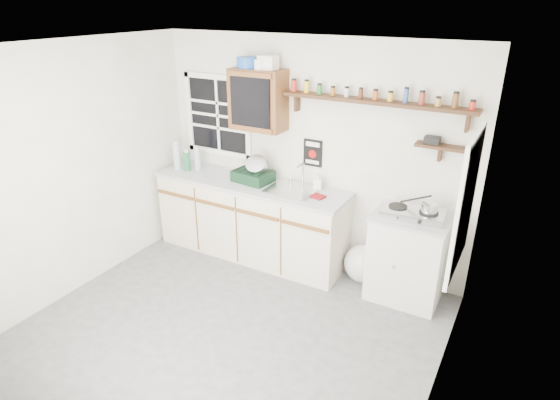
{
  "coord_description": "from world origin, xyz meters",
  "views": [
    {
      "loc": [
        2.13,
        -2.83,
        2.83
      ],
      "look_at": [
        0.22,
        0.55,
        1.15
      ],
      "focal_mm": 30.0,
      "sensor_mm": 36.0,
      "label": 1
    }
  ],
  "objects_px": {
    "right_cabinet": "(408,257)",
    "dish_rack": "(254,173)",
    "hotplate": "(413,213)",
    "spice_shelf": "(375,101)",
    "main_cabinet": "(251,218)",
    "upper_cabinet": "(258,100)"
  },
  "relations": [
    {
      "from": "right_cabinet",
      "to": "dish_rack",
      "type": "distance_m",
      "value": 1.89
    },
    {
      "from": "right_cabinet",
      "to": "hotplate",
      "type": "xyz_separation_m",
      "value": [
        0.0,
        -0.02,
        0.49
      ]
    },
    {
      "from": "right_cabinet",
      "to": "spice_shelf",
      "type": "bearing_deg",
      "value": 160.24
    },
    {
      "from": "right_cabinet",
      "to": "hotplate",
      "type": "distance_m",
      "value": 0.49
    },
    {
      "from": "spice_shelf",
      "to": "hotplate",
      "type": "relative_size",
      "value": 3.11
    },
    {
      "from": "main_cabinet",
      "to": "upper_cabinet",
      "type": "height_order",
      "value": "upper_cabinet"
    },
    {
      "from": "spice_shelf",
      "to": "hotplate",
      "type": "bearing_deg",
      "value": -21.64
    },
    {
      "from": "spice_shelf",
      "to": "hotplate",
      "type": "distance_m",
      "value": 1.13
    },
    {
      "from": "main_cabinet",
      "to": "dish_rack",
      "type": "distance_m",
      "value": 0.56
    },
    {
      "from": "upper_cabinet",
      "to": "hotplate",
      "type": "height_order",
      "value": "upper_cabinet"
    },
    {
      "from": "right_cabinet",
      "to": "hotplate",
      "type": "height_order",
      "value": "hotplate"
    },
    {
      "from": "spice_shelf",
      "to": "dish_rack",
      "type": "relative_size",
      "value": 4.23
    },
    {
      "from": "right_cabinet",
      "to": "hotplate",
      "type": "relative_size",
      "value": 1.48
    },
    {
      "from": "main_cabinet",
      "to": "hotplate",
      "type": "distance_m",
      "value": 1.9
    },
    {
      "from": "spice_shelf",
      "to": "upper_cabinet",
      "type": "bearing_deg",
      "value": -176.9
    },
    {
      "from": "upper_cabinet",
      "to": "dish_rack",
      "type": "height_order",
      "value": "upper_cabinet"
    },
    {
      "from": "main_cabinet",
      "to": "spice_shelf",
      "type": "relative_size",
      "value": 1.21
    },
    {
      "from": "main_cabinet",
      "to": "hotplate",
      "type": "xyz_separation_m",
      "value": [
        1.84,
        0.01,
        0.49
      ]
    },
    {
      "from": "main_cabinet",
      "to": "dish_rack",
      "type": "height_order",
      "value": "dish_rack"
    },
    {
      "from": "main_cabinet",
      "to": "upper_cabinet",
      "type": "xyz_separation_m",
      "value": [
        0.03,
        0.14,
        1.36
      ]
    },
    {
      "from": "dish_rack",
      "to": "main_cabinet",
      "type": "bearing_deg",
      "value": -128.59
    },
    {
      "from": "upper_cabinet",
      "to": "main_cabinet",
      "type": "bearing_deg",
      "value": -103.68
    }
  ]
}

